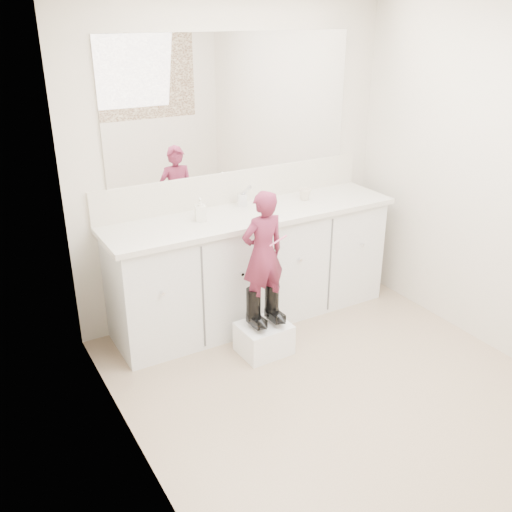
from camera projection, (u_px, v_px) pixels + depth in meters
floor at (346, 397)px, 3.65m from camera, size 3.00×3.00×0.00m
wall_back at (234, 163)px, 4.36m from camera, size 2.60×0.00×2.60m
wall_left at (135, 270)px, 2.58m from camera, size 0.00×3.00×3.00m
vanity_cabinet at (252, 268)px, 4.45m from camera, size 2.20×0.55×0.85m
countertop at (253, 214)px, 4.26m from camera, size 2.28×0.58×0.04m
backsplash at (235, 187)px, 4.42m from camera, size 2.28×0.03×0.25m
mirror at (234, 104)px, 4.18m from camera, size 2.00×0.02×1.00m
faucet at (242, 200)px, 4.37m from camera, size 0.08×0.08×0.10m
cup at (305, 194)px, 4.51m from camera, size 0.11×0.11×0.09m
soap_bottle at (200, 209)px, 4.05m from camera, size 0.09×0.09×0.17m
step_stool at (264, 338)px, 4.09m from camera, size 0.36×0.30×0.22m
boot_left at (253, 308)px, 3.97m from camera, size 0.11×0.20×0.29m
boot_right at (272, 303)px, 4.04m from camera, size 0.11×0.20×0.29m
toddler at (263, 254)px, 3.84m from camera, size 0.33×0.22×0.88m
toothbrush at (278, 241)px, 3.77m from camera, size 0.14×0.02×0.06m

